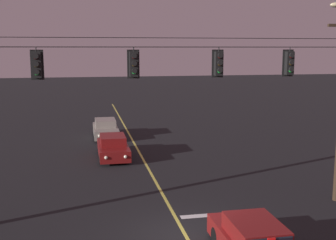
# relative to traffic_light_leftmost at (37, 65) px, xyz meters

# --- Properties ---
(ground_plane) EXTENTS (180.00, 180.00, 0.00)m
(ground_plane) POSITION_rel_traffic_light_leftmost_xyz_m (5.16, -2.27, -6.14)
(ground_plane) COLOR black
(lane_centre_stripe) EXTENTS (0.14, 60.00, 0.01)m
(lane_centre_stripe) POSITION_rel_traffic_light_leftmost_xyz_m (5.16, 6.02, -6.14)
(lane_centre_stripe) COLOR #D1C64C
(lane_centre_stripe) RESTS_ON ground
(stop_bar_paint) EXTENTS (3.40, 0.36, 0.01)m
(stop_bar_paint) POSITION_rel_traffic_light_leftmost_xyz_m (7.06, -0.58, -6.14)
(stop_bar_paint) COLOR silver
(stop_bar_paint) RESTS_ON ground
(signal_span_assembly) EXTENTS (16.84, 0.32, 8.20)m
(signal_span_assembly) POSITION_rel_traffic_light_leftmost_xyz_m (5.16, 0.02, -1.89)
(signal_span_assembly) COLOR #38281C
(signal_span_assembly) RESTS_ON ground
(traffic_light_leftmost) EXTENTS (0.48, 0.41, 1.22)m
(traffic_light_leftmost) POSITION_rel_traffic_light_leftmost_xyz_m (0.00, 0.00, 0.00)
(traffic_light_leftmost) COLOR black
(traffic_light_left_inner) EXTENTS (0.48, 0.41, 1.22)m
(traffic_light_left_inner) POSITION_rel_traffic_light_leftmost_xyz_m (3.61, 0.00, 0.00)
(traffic_light_left_inner) COLOR black
(traffic_light_centre) EXTENTS (0.48, 0.41, 1.22)m
(traffic_light_centre) POSITION_rel_traffic_light_leftmost_xyz_m (7.04, 0.00, 0.00)
(traffic_light_centre) COLOR black
(traffic_light_right_inner) EXTENTS (0.48, 0.41, 1.22)m
(traffic_light_right_inner) POSITION_rel_traffic_light_leftmost_xyz_m (10.11, 0.00, 0.00)
(traffic_light_right_inner) COLOR black
(car_oncoming_lead) EXTENTS (1.80, 4.42, 1.39)m
(car_oncoming_lead) POSITION_rel_traffic_light_leftmost_xyz_m (3.39, 9.70, -5.49)
(car_oncoming_lead) COLOR maroon
(car_oncoming_lead) RESTS_ON ground
(car_oncoming_trailing) EXTENTS (1.80, 4.42, 1.39)m
(car_oncoming_trailing) POSITION_rel_traffic_light_leftmost_xyz_m (3.26, 16.05, -5.49)
(car_oncoming_trailing) COLOR gray
(car_oncoming_trailing) RESTS_ON ground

